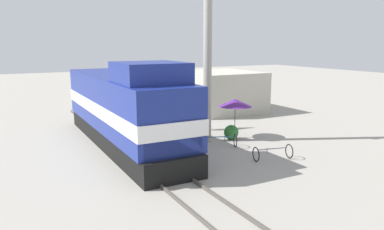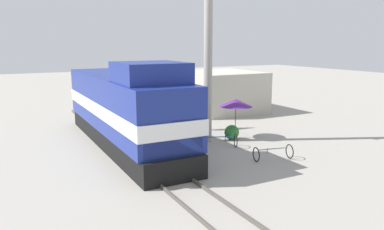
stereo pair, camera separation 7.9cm
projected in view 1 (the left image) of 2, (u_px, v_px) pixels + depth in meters
ground_plane at (143, 159)px, 18.64m from camera, size 120.00×120.00×0.00m
rail_near at (129, 160)px, 18.29m from camera, size 0.08×30.08×0.15m
rail_far at (157, 156)px, 18.95m from camera, size 0.08×30.08×0.15m
locomotive at (125, 110)px, 20.48m from camera, size 3.18×13.80×4.84m
utility_pole at (208, 43)px, 20.99m from camera, size 1.80×0.49×11.32m
vendor_umbrella at (235, 103)px, 22.38m from camera, size 2.01×2.01×2.40m
billboard_sign at (179, 85)px, 24.30m from camera, size 1.67×0.12×4.03m
shrub_cluster at (231, 132)px, 22.34m from camera, size 0.88×0.88×0.88m
person_bystander at (197, 132)px, 19.96m from camera, size 0.34×0.34×1.84m
bicycle at (219, 141)px, 20.60m from camera, size 1.99×1.39×0.77m
bicycle_spare at (273, 153)px, 18.43m from camera, size 1.99×1.08×0.72m
building_block_distant at (220, 91)px, 31.74m from camera, size 5.72×6.27×3.32m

